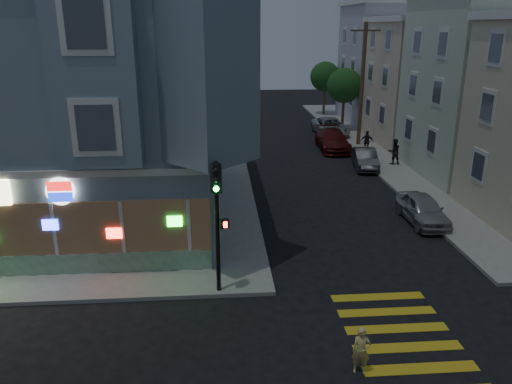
{
  "coord_description": "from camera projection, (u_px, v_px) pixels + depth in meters",
  "views": [
    {
      "loc": [
        1.13,
        -13.13,
        8.9
      ],
      "look_at": [
        2.62,
        5.82,
        2.53
      ],
      "focal_mm": 35.0,
      "sensor_mm": 36.0,
      "label": 1
    }
  ],
  "objects": [
    {
      "name": "utility_pole",
      "position": [
        362.0,
        83.0,
        37.21
      ],
      "size": [
        2.2,
        0.3,
        9.0
      ],
      "color": "#4C3826",
      "rests_on": "sidewalk_ne"
    },
    {
      "name": "parked_car_b",
      "position": [
        365.0,
        159.0,
        32.52
      ],
      "size": [
        1.84,
        3.99,
        1.27
      ],
      "primitive_type": "imported",
      "rotation": [
        0.0,
        0.0,
        -0.13
      ],
      "color": "#343638",
      "rests_on": "ground"
    },
    {
      "name": "parked_car_a",
      "position": [
        423.0,
        209.0,
        23.51
      ],
      "size": [
        1.58,
        3.91,
        1.33
      ],
      "primitive_type": "imported",
      "rotation": [
        0.0,
        0.0,
        0.0
      ],
      "color": "#A5A6AD",
      "rests_on": "ground"
    },
    {
      "name": "traffic_signal",
      "position": [
        217.0,
        207.0,
        16.26
      ],
      "size": [
        0.59,
        0.52,
        4.64
      ],
      "rotation": [
        0.0,
        0.0,
        0.36
      ],
      "color": "black",
      "rests_on": "sidewalk_nw"
    },
    {
      "name": "street_tree_far",
      "position": [
        325.0,
        77.0,
        50.74
      ],
      "size": [
        3.0,
        3.0,
        5.3
      ],
      "color": "#4C3826",
      "rests_on": "sidewalk_ne"
    },
    {
      "name": "ground",
      "position": [
        185.0,
        334.0,
        15.16
      ],
      "size": [
        120.0,
        120.0,
        0.0
      ],
      "primitive_type": "plane",
      "color": "black",
      "rests_on": "ground"
    },
    {
      "name": "sidewalk_ne",
      "position": [
        501.0,
        145.0,
        38.58
      ],
      "size": [
        24.0,
        42.0,
        0.15
      ],
      "primitive_type": "cube",
      "color": "gray",
      "rests_on": "ground"
    },
    {
      "name": "street_tree_near",
      "position": [
        344.0,
        86.0,
        43.17
      ],
      "size": [
        3.0,
        3.0,
        5.3
      ],
      "color": "#4C3826",
      "rests_on": "sidewalk_ne"
    },
    {
      "name": "pedestrian_a",
      "position": [
        394.0,
        151.0,
        32.89
      ],
      "size": [
        0.84,
        0.66,
        1.69
      ],
      "primitive_type": "imported",
      "rotation": [
        0.0,
        0.0,
        3.17
      ],
      "color": "black",
      "rests_on": "sidewalk_ne"
    },
    {
      "name": "row_house_d",
      "position": [
        411.0,
        64.0,
        47.03
      ],
      "size": [
        12.0,
        8.6,
        10.5
      ],
      "primitive_type": "cube",
      "color": "#ADA7B8",
      "rests_on": "sidewalk_ne"
    },
    {
      "name": "parked_car_c",
      "position": [
        333.0,
        140.0,
        37.32
      ],
      "size": [
        2.29,
        5.24,
        1.5
      ],
      "primitive_type": "imported",
      "rotation": [
        0.0,
        0.0,
        -0.04
      ],
      "color": "#561313",
      "rests_on": "ground"
    },
    {
      "name": "sidewalk_nw",
      "position": [
        14.0,
        154.0,
        35.87
      ],
      "size": [
        33.0,
        42.0,
        0.15
      ],
      "primitive_type": "cube",
      "color": "gray",
      "rests_on": "ground"
    },
    {
      "name": "corner_building",
      "position": [
        63.0,
        95.0,
        23.25
      ],
      "size": [
        14.6,
        14.6,
        11.4
      ],
      "color": "slate",
      "rests_on": "sidewalk_nw"
    },
    {
      "name": "row_house_c",
      "position": [
        453.0,
        83.0,
        38.76
      ],
      "size": [
        12.0,
        8.6,
        9.0
      ],
      "primitive_type": "cube",
      "color": "beige",
      "rests_on": "sidewalk_ne"
    },
    {
      "name": "pedestrian_b",
      "position": [
        367.0,
        142.0,
        35.93
      ],
      "size": [
        1.0,
        0.64,
        1.59
      ],
      "primitive_type": "imported",
      "rotation": [
        0.0,
        0.0,
        2.85
      ],
      "color": "black",
      "rests_on": "sidewalk_ne"
    },
    {
      "name": "parked_car_d",
      "position": [
        330.0,
        127.0,
        42.32
      ],
      "size": [
        2.55,
        5.25,
        1.44
      ],
      "primitive_type": "imported",
      "rotation": [
        0.0,
        0.0,
        0.03
      ],
      "color": "#ADB5B8",
      "rests_on": "ground"
    },
    {
      "name": "running_child",
      "position": [
        361.0,
        351.0,
        13.28
      ],
      "size": [
        0.55,
        0.42,
        1.34
      ],
      "primitive_type": "imported",
      "rotation": [
        0.0,
        0.0,
        -0.23
      ],
      "color": "#D5C46D",
      "rests_on": "ground"
    },
    {
      "name": "fire_hydrant",
      "position": [
        423.0,
        200.0,
        25.24
      ],
      "size": [
        0.41,
        0.23,
        0.7
      ],
      "color": "white",
      "rests_on": "sidewalk_ne"
    }
  ]
}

